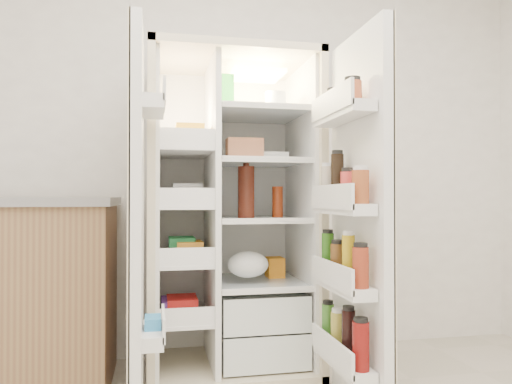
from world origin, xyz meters
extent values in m
cube|color=white|center=(0.00, 2.00, 1.35)|extent=(4.00, 0.02, 2.70)
cube|color=beige|center=(-0.08, 1.93, 0.90)|extent=(0.92, 0.04, 1.80)
cube|color=beige|center=(-0.52, 1.60, 0.90)|extent=(0.04, 0.70, 1.80)
cube|color=beige|center=(0.36, 1.60, 0.90)|extent=(0.04, 0.70, 1.80)
cube|color=beige|center=(-0.08, 1.60, 1.78)|extent=(0.92, 0.70, 0.04)
cube|color=beige|center=(-0.08, 1.60, 0.04)|extent=(0.92, 0.70, 0.08)
cube|color=white|center=(-0.08, 1.90, 0.92)|extent=(0.84, 0.02, 1.68)
cube|color=white|center=(-0.49, 1.60, 0.92)|extent=(0.02, 0.62, 1.68)
cube|color=white|center=(0.33, 1.60, 0.92)|extent=(0.02, 0.62, 1.68)
cube|color=white|center=(-0.19, 1.60, 0.92)|extent=(0.03, 0.62, 1.68)
cube|color=white|center=(0.08, 1.58, 0.18)|extent=(0.47, 0.52, 0.19)
cube|color=white|center=(0.08, 1.58, 0.39)|extent=(0.47, 0.52, 0.19)
cube|color=#FFD18C|center=(0.08, 1.65, 1.72)|extent=(0.30, 0.30, 0.02)
cube|color=white|center=(-0.34, 1.60, 0.35)|extent=(0.28, 0.58, 0.02)
cube|color=white|center=(-0.34, 1.60, 0.65)|extent=(0.28, 0.58, 0.02)
cube|color=white|center=(-0.34, 1.60, 0.95)|extent=(0.28, 0.58, 0.02)
cube|color=white|center=(-0.34, 1.60, 1.25)|extent=(0.28, 0.58, 0.02)
cube|color=white|center=(0.08, 1.60, 0.52)|extent=(0.49, 0.58, 0.01)
cube|color=white|center=(0.08, 1.60, 0.88)|extent=(0.49, 0.58, 0.01)
cube|color=white|center=(0.08, 1.60, 1.20)|extent=(0.49, 0.58, 0.02)
cube|color=white|center=(0.08, 1.60, 1.48)|extent=(0.49, 0.58, 0.02)
cube|color=red|center=(-0.34, 1.60, 0.41)|extent=(0.16, 0.20, 0.10)
cube|color=#28954D|center=(-0.34, 1.60, 0.72)|extent=(0.14, 0.18, 0.12)
cube|color=white|center=(-0.34, 1.60, 0.99)|extent=(0.20, 0.22, 0.07)
cube|color=yellow|center=(-0.34, 1.60, 1.33)|extent=(0.15, 0.16, 0.14)
cube|color=#6436A2|center=(-0.34, 1.60, 0.40)|extent=(0.18, 0.20, 0.09)
cube|color=orange|center=(-0.34, 1.60, 0.71)|extent=(0.14, 0.18, 0.10)
cube|color=white|center=(-0.34, 1.60, 1.02)|extent=(0.16, 0.16, 0.12)
sphere|color=orange|center=(-0.05, 1.50, 0.12)|extent=(0.07, 0.07, 0.07)
sphere|color=orange|center=(0.04, 1.54, 0.12)|extent=(0.07, 0.07, 0.07)
sphere|color=orange|center=(0.14, 1.50, 0.12)|extent=(0.07, 0.07, 0.07)
sphere|color=orange|center=(0.00, 1.64, 0.12)|extent=(0.07, 0.07, 0.07)
sphere|color=orange|center=(0.10, 1.62, 0.12)|extent=(0.07, 0.07, 0.07)
sphere|color=orange|center=(0.20, 1.58, 0.12)|extent=(0.07, 0.07, 0.07)
ellipsoid|color=#426B23|center=(0.08, 1.60, 0.40)|extent=(0.26, 0.24, 0.11)
cylinder|color=#43170E|center=(0.00, 1.53, 1.03)|extent=(0.09, 0.09, 0.29)
cylinder|color=maroon|center=(0.19, 1.58, 0.98)|extent=(0.06, 0.06, 0.18)
cube|color=green|center=(-0.11, 1.54, 1.59)|extent=(0.07, 0.07, 0.20)
cylinder|color=white|center=(0.17, 1.52, 1.54)|extent=(0.12, 0.12, 0.11)
cylinder|color=#925221|center=(0.05, 1.70, 1.53)|extent=(0.06, 0.06, 0.08)
cube|color=white|center=(0.14, 1.58, 1.23)|extent=(0.22, 0.09, 0.05)
cube|color=#AA6644|center=(-0.01, 1.51, 1.27)|extent=(0.20, 0.11, 0.12)
ellipsoid|color=white|center=(0.01, 1.52, 0.60)|extent=(0.23, 0.21, 0.14)
cube|color=orange|center=(0.20, 1.68, 0.59)|extent=(0.10, 0.12, 0.12)
cube|color=white|center=(-0.58, 1.05, 0.90)|extent=(0.05, 0.40, 1.72)
cube|color=beige|center=(-0.60, 1.05, 0.90)|extent=(0.01, 0.40, 1.72)
cube|color=white|center=(-0.51, 1.05, 0.40)|extent=(0.09, 0.32, 0.06)
cube|color=white|center=(-0.51, 1.05, 1.40)|extent=(0.09, 0.32, 0.06)
cube|color=#338CCC|center=(-0.51, 1.05, 0.43)|extent=(0.07, 0.12, 0.10)
cube|color=white|center=(0.42, 0.96, 0.90)|extent=(0.05, 0.58, 1.72)
cube|color=beige|center=(0.45, 0.96, 0.90)|extent=(0.01, 0.58, 1.72)
cube|color=white|center=(0.34, 0.96, 0.26)|extent=(0.11, 0.50, 0.05)
cube|color=white|center=(0.34, 0.96, 0.60)|extent=(0.11, 0.50, 0.05)
cube|color=white|center=(0.34, 0.96, 0.95)|extent=(0.11, 0.50, 0.05)
cube|color=white|center=(0.34, 0.96, 1.38)|extent=(0.11, 0.50, 0.05)
cylinder|color=maroon|center=(0.34, 0.76, 0.39)|extent=(0.07, 0.07, 0.20)
cylinder|color=black|center=(0.34, 0.89, 0.40)|extent=(0.06, 0.06, 0.22)
cylinder|color=#ABA039|center=(0.34, 1.02, 0.38)|extent=(0.06, 0.06, 0.18)
cylinder|color=#3B7627|center=(0.34, 1.15, 0.38)|extent=(0.06, 0.06, 0.19)
cylinder|color=maroon|center=(0.34, 0.76, 0.71)|extent=(0.07, 0.07, 0.17)
cylinder|color=#BA9A15|center=(0.34, 0.89, 0.73)|extent=(0.06, 0.06, 0.21)
cylinder|color=brown|center=(0.34, 1.02, 0.70)|extent=(0.07, 0.07, 0.16)
cylinder|color=#2B6416|center=(0.34, 1.15, 0.72)|extent=(0.06, 0.06, 0.20)
cylinder|color=brown|center=(0.34, 0.76, 1.04)|extent=(0.07, 0.07, 0.14)
cylinder|color=#CB3934|center=(0.34, 0.89, 1.04)|extent=(0.07, 0.07, 0.14)
cylinder|color=black|center=(0.34, 1.02, 1.09)|extent=(0.06, 0.06, 0.23)
cylinder|color=#B9AA98|center=(0.34, 1.15, 1.06)|extent=(0.06, 0.06, 0.18)
cylinder|color=#A24828|center=(0.34, 0.84, 1.45)|extent=(0.08, 0.08, 0.10)
cylinder|color=#A1441D|center=(0.34, 1.06, 1.45)|extent=(0.08, 0.08, 0.10)
camera|label=1|loc=(-0.50, -1.12, 1.00)|focal=34.00mm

